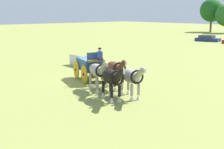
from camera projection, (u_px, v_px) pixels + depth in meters
The scene contains 9 objects.
ground_plane at pixel (90, 80), 26.19m from camera, with size 220.00×220.00×0.00m, color olive.
show_wagon at pixel (90, 65), 25.82m from camera, with size 5.67×2.73×2.74m.
draft_horse_rear_near at pixel (115, 69), 22.83m from camera, with size 3.07×1.58×2.29m.
draft_horse_rear_off at pixel (98, 71), 22.34m from camera, with size 3.00×1.51×2.24m.
draft_horse_lead_near at pixel (131, 77), 20.48m from camera, with size 3.08×1.54×2.21m.
draft_horse_lead_off at pixel (112, 78), 19.99m from camera, with size 2.97×1.53×2.25m.
parked_vehicle_a at pixel (208, 39), 59.88m from camera, with size 4.61×2.75×1.09m.
tree_a at pixel (212, 10), 86.46m from camera, with size 6.10×6.10×8.71m.
sponsor_banner at pixel (78, 61), 32.44m from camera, with size 3.20×0.06×1.10m, color silver.
Camera 1 is at (20.29, -15.76, 5.41)m, focal length 52.30 mm.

